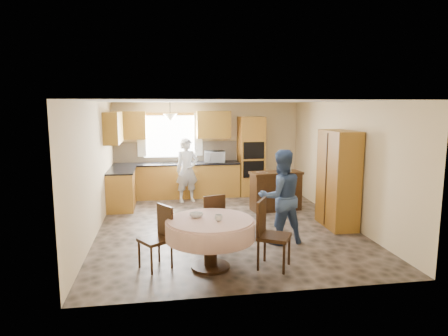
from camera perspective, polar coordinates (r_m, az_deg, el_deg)
name	(u,v)px	position (r m, az deg, el deg)	size (l,w,h in m)	color
floor	(225,225)	(8.22, 0.16, -8.21)	(5.00, 6.00, 0.01)	brown
ceiling	(225,101)	(7.85, 0.17, 9.50)	(5.00, 6.00, 0.01)	white
wall_back	(207,149)	(10.88, -2.39, 2.78)	(5.00, 0.02, 2.50)	beige
wall_front	(264,200)	(5.05, 5.68, -4.59)	(5.00, 0.02, 2.50)	beige
wall_left	(95,168)	(7.93, -17.96, -0.01)	(0.02, 6.00, 2.50)	beige
wall_right	(343,162)	(8.69, 16.65, 0.81)	(0.02, 6.00, 2.50)	beige
window	(170,136)	(10.76, -7.70, 4.50)	(1.40, 0.03, 1.10)	white
curtain_left	(141,135)	(10.71, -11.72, 4.64)	(0.22, 0.02, 1.15)	white
curtain_right	(198,134)	(10.75, -3.69, 4.83)	(0.22, 0.02, 1.15)	white
base_cab_back	(177,181)	(10.64, -6.72, -1.83)	(3.30, 0.60, 0.88)	gold
counter_back	(177,164)	(10.57, -6.77, 0.62)	(3.30, 0.64, 0.04)	black
base_cab_left	(122,190)	(9.80, -14.41, -3.01)	(0.60, 1.20, 0.88)	gold
counter_left	(121,171)	(9.71, -14.52, -0.35)	(0.64, 1.20, 0.04)	black
backsplash	(176,152)	(10.82, -6.86, 2.31)	(3.30, 0.02, 0.55)	#C7AF8C
wall_cab_left	(129,125)	(10.62, -13.42, 5.96)	(0.85, 0.33, 0.72)	#B6862D
wall_cab_right	(214,125)	(10.69, -1.51, 6.21)	(0.90, 0.33, 0.72)	#B6862D
wall_cab_side	(113,128)	(9.62, -15.56, 5.57)	(0.33, 1.20, 0.72)	#B6862D
oven_tower	(251,156)	(10.80, 3.88, 1.70)	(0.66, 0.62, 2.12)	gold
oven_upper	(254,150)	(10.47, 4.28, 2.51)	(0.56, 0.01, 0.45)	black
oven_lower	(254,169)	(10.54, 4.25, -0.19)	(0.56, 0.01, 0.45)	black
pendant	(170,117)	(10.25, -7.69, 7.19)	(0.36, 0.36, 0.18)	beige
sideboard	(276,192)	(9.37, 7.40, -3.44)	(1.19, 0.49, 0.85)	#3E2410
space_heater	(286,196)	(9.56, 8.90, -3.95)	(0.45, 0.31, 0.61)	black
cupboard	(338,179)	(8.27, 15.99, -1.54)	(0.51, 1.01, 1.94)	gold
dining_table	(210,230)	(6.01, -1.97, -8.84)	(1.33, 1.33, 0.76)	#3E2410
chair_left	(159,234)	(6.15, -9.23, -9.24)	(0.56, 0.56, 0.94)	#3E2410
chair_back	(212,218)	(6.86, -1.72, -7.19)	(0.50, 0.50, 0.94)	#3E2410
chair_right	(269,230)	(6.09, 6.42, -8.83)	(0.61, 0.61, 1.04)	#3E2410
framed_picture	(330,144)	(9.19, 14.93, 3.27)	(0.06, 0.59, 0.49)	gold
microwave	(215,157)	(10.58, -1.36, 1.61)	(0.54, 0.36, 0.30)	silver
person_sink	(187,170)	(10.06, -5.31, -0.32)	(0.59, 0.39, 1.61)	silver
person_dining	(281,197)	(7.09, 8.09, -4.10)	(0.81, 0.63, 1.67)	#374E79
bowl_sideboard	(262,173)	(9.20, 5.45, -0.77)	(0.23, 0.23, 0.06)	#B2B2B2
bottle_sideboard	(289,168)	(9.36, 9.30, 0.01)	(0.11, 0.11, 0.28)	silver
cup_table	(219,218)	(5.85, -0.79, -7.14)	(0.12, 0.12, 0.09)	#B2B2B2
bowl_table	(196,215)	(6.06, -3.99, -6.74)	(0.21, 0.21, 0.06)	#B2B2B2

